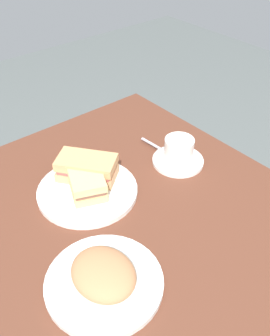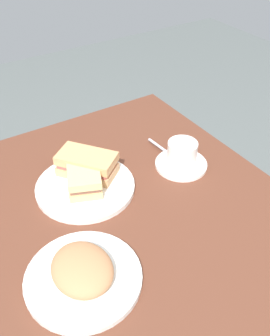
% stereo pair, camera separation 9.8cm
% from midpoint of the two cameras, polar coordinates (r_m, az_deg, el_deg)
% --- Properties ---
extents(dining_table, '(1.09, 0.90, 0.78)m').
position_cam_midpoint_polar(dining_table, '(0.91, 1.74, -15.84)').
color(dining_table, brown).
rests_on(dining_table, ground_plane).
extents(sandwich_plate, '(0.25, 0.25, 0.01)m').
position_cam_midpoint_polar(sandwich_plate, '(0.96, -4.61, -2.95)').
color(sandwich_plate, white).
rests_on(sandwich_plate, dining_table).
extents(sandwich_front, '(0.14, 0.12, 0.05)m').
position_cam_midpoint_polar(sandwich_front, '(0.94, -4.74, -1.50)').
color(sandwich_front, '#DCB875').
rests_on(sandwich_front, sandwich_plate).
extents(sandwich_back, '(0.17, 0.15, 0.06)m').
position_cam_midpoint_polar(sandwich_back, '(0.98, -4.39, 0.50)').
color(sandwich_back, tan).
rests_on(sandwich_back, sandwich_plate).
extents(coffee_saucer, '(0.14, 0.14, 0.01)m').
position_cam_midpoint_polar(coffee_saucer, '(1.05, 9.62, 0.45)').
color(coffee_saucer, white).
rests_on(coffee_saucer, dining_table).
extents(coffee_cup, '(0.08, 0.10, 0.07)m').
position_cam_midpoint_polar(coffee_cup, '(1.03, 9.89, 2.25)').
color(coffee_cup, white).
rests_on(coffee_cup, coffee_saucer).
extents(spoon, '(0.10, 0.02, 0.01)m').
position_cam_midpoint_polar(spoon, '(1.08, 6.89, 2.72)').
color(spoon, silver).
rests_on(spoon, coffee_saucer).
extents(side_plate, '(0.23, 0.23, 0.01)m').
position_cam_midpoint_polar(side_plate, '(0.78, -4.07, -16.38)').
color(side_plate, white).
rests_on(side_plate, dining_table).
extents(side_food_pile, '(0.14, 0.12, 0.04)m').
position_cam_midpoint_polar(side_food_pile, '(0.76, -4.17, -15.12)').
color(side_food_pile, tan).
rests_on(side_food_pile, side_plate).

